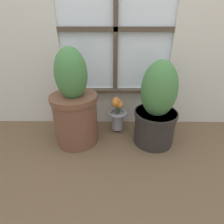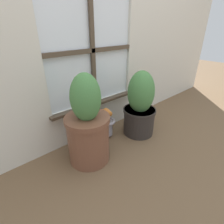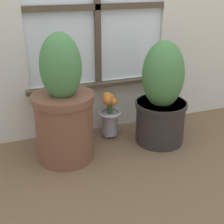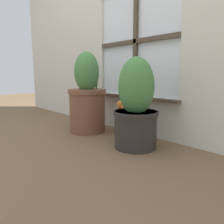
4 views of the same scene
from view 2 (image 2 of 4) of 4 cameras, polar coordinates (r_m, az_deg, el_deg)
ground_plane at (r=1.57m, az=6.65°, el=-13.52°), size 10.00×10.00×0.00m
potted_plant_left at (r=1.36m, az=-7.95°, el=-4.78°), size 0.35×0.35×0.73m
potted_plant_right at (r=1.72m, az=9.08°, el=1.63°), size 0.32×0.32×0.65m
flower_vase at (r=1.70m, az=-1.57°, el=-3.19°), size 0.16×0.16×0.31m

